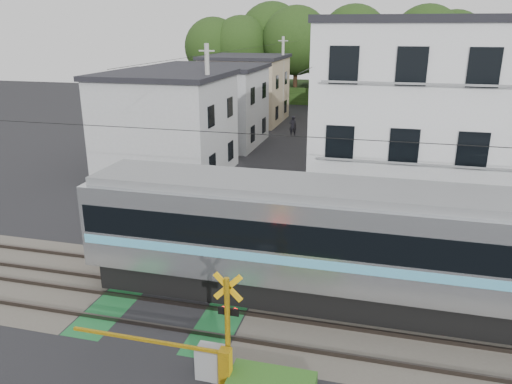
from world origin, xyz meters
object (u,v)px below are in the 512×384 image
(crossing_signal_near, at_px, (212,355))
(apartment_block, at_px, (431,125))
(crossing_signal_far, at_px, (154,231))
(pedestrian, at_px, (293,126))

(crossing_signal_near, distance_m, apartment_block, 14.95)
(crossing_signal_near, relative_size, apartment_block, 0.46)
(crossing_signal_far, relative_size, apartment_block, 0.46)
(crossing_signal_near, xyz_separation_m, pedestrian, (-3.65, 30.93, 0.15))
(crossing_signal_near, distance_m, crossing_signal_far, 8.95)
(crossing_signal_near, bearing_deg, apartment_block, 65.78)
(crossing_signal_near, xyz_separation_m, apartment_block, (5.91, 13.15, 3.94))
(apartment_block, bearing_deg, crossing_signal_far, -152.22)
(crossing_signal_far, bearing_deg, apartment_block, 27.78)
(crossing_signal_far, height_order, pedestrian, crossing_signal_far)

